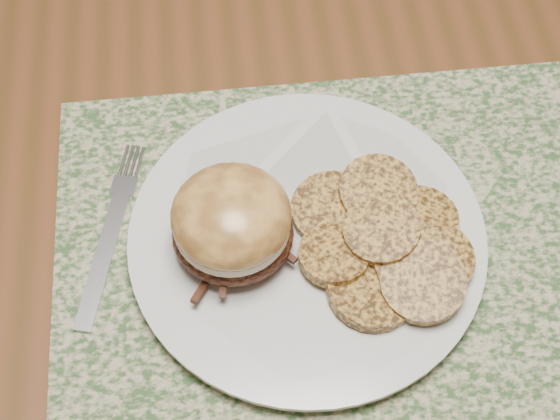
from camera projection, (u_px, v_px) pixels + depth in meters
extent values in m
plane|color=#56351D|center=(269.00, 412.00, 1.30)|extent=(3.50, 3.50, 0.00)
cube|color=brown|center=(259.00, 163.00, 0.68)|extent=(1.50, 0.90, 0.04)
cube|color=#325129|center=(342.00, 243.00, 0.61)|extent=(0.45, 0.33, 0.00)
cylinder|color=silver|center=(307.00, 238.00, 0.61)|extent=(0.26, 0.26, 0.02)
ellipsoid|color=black|center=(233.00, 233.00, 0.58)|extent=(0.10, 0.10, 0.04)
cylinder|color=beige|center=(232.00, 222.00, 0.56)|extent=(0.10, 0.10, 0.01)
ellipsoid|color=#C58A41|center=(231.00, 215.00, 0.56)|extent=(0.10, 0.10, 0.05)
cylinder|color=#B78336|center=(333.00, 210.00, 0.60)|extent=(0.08, 0.08, 0.01)
cylinder|color=#B78336|center=(378.00, 192.00, 0.60)|extent=(0.08, 0.08, 0.02)
cylinder|color=#B78336|center=(419.00, 219.00, 0.60)|extent=(0.08, 0.08, 0.02)
cylinder|color=#B78336|center=(334.00, 255.00, 0.58)|extent=(0.07, 0.07, 0.02)
cylinder|color=#B78336|center=(382.00, 229.00, 0.58)|extent=(0.08, 0.08, 0.02)
cylinder|color=#B78336|center=(433.00, 258.00, 0.58)|extent=(0.08, 0.08, 0.02)
cylinder|color=#B78336|center=(372.00, 289.00, 0.57)|extent=(0.09, 0.09, 0.02)
cylinder|color=#B78336|center=(423.00, 282.00, 0.56)|extent=(0.07, 0.07, 0.02)
cylinder|color=#B78336|center=(416.00, 264.00, 0.57)|extent=(0.09, 0.09, 0.02)
cube|color=silver|center=(103.00, 260.00, 0.60)|extent=(0.04, 0.12, 0.00)
cube|color=silver|center=(124.00, 186.00, 0.64)|extent=(0.02, 0.02, 0.00)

